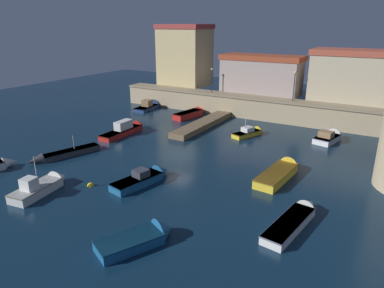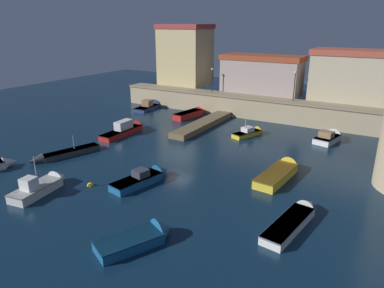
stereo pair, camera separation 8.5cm
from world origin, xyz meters
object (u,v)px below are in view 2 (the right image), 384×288
moored_boat_3 (251,132)px  mooring_buoy_0 (90,186)px  moored_boat_6 (61,154)px  moored_boat_4 (127,129)px  moored_boat_12 (142,237)px  moored_boat_7 (330,137)px  moored_boat_0 (281,171)px  moored_boat_5 (146,177)px  quay_lamp_1 (295,82)px  moored_boat_9 (296,218)px  moored_boat_8 (43,185)px  moored_boat_1 (192,113)px  quay_lamp_0 (212,76)px  moored_boat_10 (151,106)px

moored_boat_3 → mooring_buoy_0: size_ratio=9.43×
moored_boat_6 → mooring_buoy_0: (7.20, -3.12, -0.30)m
moored_boat_4 → moored_boat_12: (15.51, -16.72, -0.12)m
moored_boat_7 → moored_boat_0: bearing=-175.6°
moored_boat_5 → mooring_buoy_0: (-3.37, -2.91, -0.39)m
quay_lamp_1 → moored_boat_0: 18.58m
moored_boat_9 → moored_boat_12: 10.02m
moored_boat_6 → moored_boat_9: bearing=107.0°
moored_boat_4 → mooring_buoy_0: bearing=-152.5°
moored_boat_4 → moored_boat_8: moored_boat_8 is taller
moored_boat_1 → quay_lamp_0: bearing=-7.4°
moored_boat_4 → moored_boat_6: size_ratio=1.05×
moored_boat_6 → moored_boat_1: bearing=-170.5°
moored_boat_0 → moored_boat_8: size_ratio=1.29×
moored_boat_1 → mooring_buoy_0: moored_boat_1 is taller
moored_boat_0 → moored_boat_1: size_ratio=1.10×
moored_boat_9 → quay_lamp_0: bearing=45.9°
quay_lamp_0 → mooring_buoy_0: bearing=-83.3°
moored_boat_0 → moored_boat_5: (-9.27, -6.88, -0.01)m
moored_boat_8 → moored_boat_9: moored_boat_8 is taller
quay_lamp_1 → moored_boat_10: 21.78m
quay_lamp_0 → quay_lamp_1: bearing=0.0°
moored_boat_6 → moored_boat_9: moored_boat_6 is taller
quay_lamp_1 → moored_boat_4: (-15.62, -14.51, -4.92)m
moored_boat_10 → moored_boat_12: bearing=-148.3°
quay_lamp_0 → moored_boat_12: bearing=-69.5°
quay_lamp_0 → moored_boat_3: 13.08m
moored_boat_12 → mooring_buoy_0: moored_boat_12 is taller
quay_lamp_1 → quay_lamp_0: bearing=-180.0°
moored_boat_8 → moored_boat_10: (-9.91, 27.09, -0.08)m
moored_boat_0 → moored_boat_7: bearing=-3.3°
quay_lamp_1 → mooring_buoy_0: size_ratio=7.19×
moored_boat_5 → moored_boat_7: moored_boat_7 is taller
moored_boat_5 → moored_boat_6: size_ratio=0.83×
moored_boat_7 → moored_boat_1: bearing=98.0°
moored_boat_0 → moored_boat_12: (-4.16, -13.79, -0.04)m
moored_boat_8 → moored_boat_1: bearing=-4.5°
moored_boat_0 → moored_boat_6: 20.94m
moored_boat_0 → moored_boat_10: bearing=64.4°
moored_boat_4 → quay_lamp_1: bearing=-48.5°
moored_boat_4 → moored_boat_10: 13.07m
moored_boat_4 → moored_boat_9: bearing=-114.7°
moored_boat_3 → moored_boat_12: moored_boat_3 is taller
moored_boat_3 → moored_boat_6: bearing=161.4°
moored_boat_9 → moored_boat_10: size_ratio=1.16×
moored_boat_1 → moored_boat_10: size_ratio=1.07×
moored_boat_6 → moored_boat_4: bearing=-163.5°
moored_boat_8 → moored_boat_5: bearing=-56.0°
moored_boat_10 → moored_boat_6: bearing=-170.8°
moored_boat_1 → moored_boat_9: 28.68m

